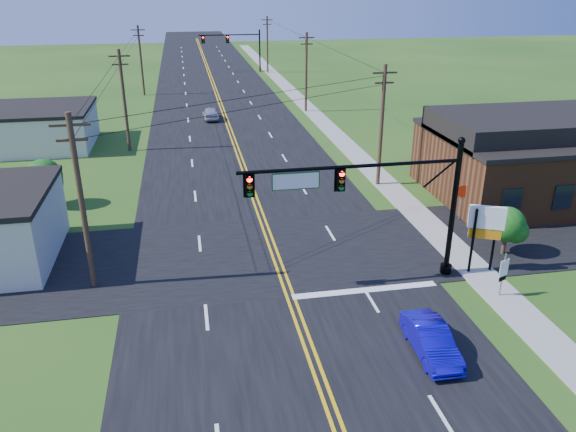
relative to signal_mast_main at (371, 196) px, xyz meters
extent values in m
plane|color=#214513|center=(-4.34, -8.00, -4.75)|extent=(260.00, 260.00, 0.00)
cube|color=black|center=(-4.34, 42.00, -4.73)|extent=(16.00, 220.00, 0.04)
cube|color=black|center=(-4.34, 4.00, -4.73)|extent=(70.00, 10.00, 0.04)
cube|color=gray|center=(6.16, 32.00, -4.71)|extent=(2.00, 160.00, 0.08)
cylinder|color=black|center=(4.46, 0.00, -1.15)|extent=(0.28, 0.28, 7.20)
cylinder|color=black|center=(4.46, 0.00, -4.50)|extent=(0.60, 0.60, 0.50)
sphere|color=black|center=(4.46, 0.00, 2.55)|extent=(0.36, 0.36, 0.36)
cylinder|color=black|center=(-1.04, 0.00, 1.55)|extent=(11.00, 0.18, 0.18)
cube|color=#055D14|center=(-3.74, 0.00, 1.00)|extent=(2.30, 0.06, 0.85)
cylinder|color=black|center=(4.46, 72.00, -1.15)|extent=(0.28, 0.28, 7.20)
cylinder|color=black|center=(4.46, 72.00, -4.50)|extent=(0.60, 0.60, 0.50)
sphere|color=black|center=(4.46, 72.00, 2.55)|extent=(0.36, 0.36, 0.36)
cylinder|color=black|center=(-0.54, 72.00, 1.25)|extent=(10.00, 0.18, 0.18)
cube|color=#055D14|center=(-3.74, 72.00, 0.70)|extent=(2.30, 0.06, 0.85)
cube|color=brown|center=(15.66, 10.00, -2.55)|extent=(14.00, 11.00, 4.40)
cube|color=black|center=(15.66, 10.00, -0.20)|extent=(14.20, 11.20, 0.30)
cube|color=beige|center=(-23.34, 30.00, -3.05)|extent=(12.00, 9.00, 3.40)
cube|color=black|center=(-23.34, 30.00, -1.20)|extent=(12.20, 9.20, 0.30)
cylinder|color=#3D291C|center=(-13.84, 2.00, -0.25)|extent=(0.28, 0.28, 9.00)
cube|color=#3D291C|center=(-13.84, 2.00, 3.65)|extent=(1.80, 0.12, 0.12)
cube|color=#3D291C|center=(-13.84, 2.00, 2.95)|extent=(1.40, 0.12, 0.12)
cylinder|color=#3D291C|center=(-13.84, 27.00, -0.25)|extent=(0.28, 0.28, 9.00)
cube|color=#3D291C|center=(-13.84, 27.00, 3.65)|extent=(1.80, 0.12, 0.12)
cube|color=#3D291C|center=(-13.84, 27.00, 2.95)|extent=(1.40, 0.12, 0.12)
cylinder|color=#3D291C|center=(-13.84, 54.00, -0.25)|extent=(0.28, 0.28, 9.00)
cube|color=#3D291C|center=(-13.84, 54.00, 3.65)|extent=(1.80, 0.12, 0.12)
cube|color=#3D291C|center=(-13.84, 54.00, 2.95)|extent=(1.40, 0.12, 0.12)
cylinder|color=#3D291C|center=(5.46, 14.00, -0.25)|extent=(0.28, 0.28, 9.00)
cube|color=#3D291C|center=(5.46, 14.00, 3.65)|extent=(1.80, 0.12, 0.12)
cube|color=#3D291C|center=(5.46, 14.00, 2.95)|extent=(1.40, 0.12, 0.12)
cylinder|color=#3D291C|center=(5.46, 40.00, -0.25)|extent=(0.28, 0.28, 9.00)
cube|color=#3D291C|center=(5.46, 40.00, 3.65)|extent=(1.80, 0.12, 0.12)
cube|color=#3D291C|center=(5.46, 40.00, 2.95)|extent=(1.40, 0.12, 0.12)
cylinder|color=#3D291C|center=(5.46, 70.00, -0.25)|extent=(0.28, 0.28, 9.00)
cube|color=#3D291C|center=(5.46, 70.00, 3.65)|extent=(1.80, 0.12, 0.12)
cube|color=#3D291C|center=(5.46, 70.00, 2.95)|extent=(1.40, 0.12, 0.12)
cylinder|color=#3D291C|center=(11.66, 18.00, -3.83)|extent=(0.24, 0.24, 1.85)
sphere|color=#124611|center=(11.66, 18.00, -2.15)|extent=(3.00, 3.00, 3.00)
cylinder|color=#3D291C|center=(8.66, 1.50, -4.09)|extent=(0.24, 0.24, 1.32)
sphere|color=#124611|center=(8.66, 1.50, -2.89)|extent=(2.00, 2.00, 2.00)
cylinder|color=#3D291C|center=(-18.34, 14.00, -3.98)|extent=(0.24, 0.24, 1.54)
sphere|color=#124611|center=(-18.34, 14.00, -2.58)|extent=(2.40, 2.40, 2.40)
imported|color=#1108B9|center=(0.74, -6.45, -4.10)|extent=(1.48, 4.00, 1.31)
imported|color=silver|center=(-5.83, 37.96, -4.06)|extent=(1.74, 4.12, 1.39)
cylinder|color=slate|center=(6.04, -2.73, -3.56)|extent=(0.10, 0.10, 2.38)
cube|color=white|center=(6.04, -2.77, -2.86)|extent=(0.57, 0.24, 0.32)
cube|color=white|center=(6.04, -2.77, -3.29)|extent=(0.57, 0.24, 0.59)
cube|color=black|center=(6.04, -2.77, -3.72)|extent=(0.46, 0.21, 0.24)
cylinder|color=slate|center=(8.46, 6.54, -3.61)|extent=(0.09, 0.09, 2.29)
cylinder|color=#A62409|center=(8.46, 6.51, -2.73)|extent=(0.87, 0.19, 0.87)
cylinder|color=black|center=(5.70, -0.18, -2.91)|extent=(0.19, 0.19, 3.68)
cylinder|color=black|center=(6.93, -0.18, -2.91)|extent=(0.19, 0.19, 3.68)
cube|color=white|center=(6.31, -0.18, -1.58)|extent=(1.79, 0.97, 1.23)
cube|color=#CC720C|center=(6.31, -0.18, -2.50)|extent=(1.59, 0.86, 0.51)
camera|label=1|loc=(-8.66, -24.46, 9.79)|focal=35.00mm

